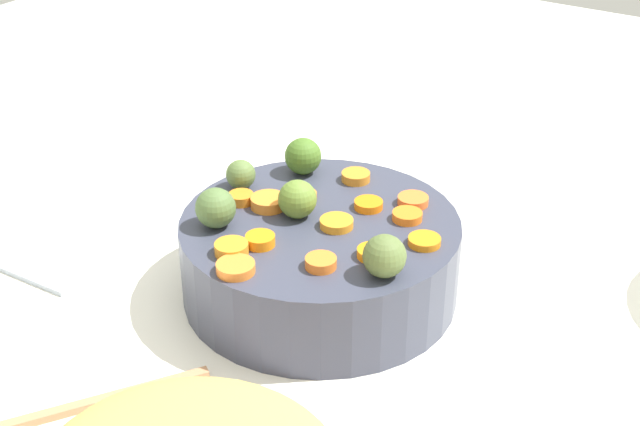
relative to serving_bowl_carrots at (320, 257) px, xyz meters
name	(u,v)px	position (x,y,z in m)	size (l,w,h in m)	color
tabletop	(343,317)	(0.04, -0.01, -0.05)	(2.40, 2.40, 0.02)	white
serving_bowl_carrots	(320,257)	(0.00, 0.00, 0.00)	(0.30, 0.30, 0.09)	#383C4F
carrot_slice_0	(407,216)	(0.07, 0.05, 0.05)	(0.03, 0.03, 0.01)	orange
carrot_slice_1	(413,200)	(0.06, 0.09, 0.05)	(0.03, 0.03, 0.01)	orange
carrot_slice_2	(231,249)	(-0.04, -0.10, 0.05)	(0.03, 0.03, 0.01)	orange
carrot_slice_3	(321,263)	(0.05, -0.07, 0.05)	(0.03, 0.03, 0.01)	orange
carrot_slice_4	(236,268)	(-0.01, -0.12, 0.05)	(0.04, 0.04, 0.01)	orange
carrot_slice_5	(268,202)	(-0.06, 0.00, 0.05)	(0.04, 0.04, 0.01)	orange
carrot_slice_6	(368,205)	(0.03, 0.05, 0.05)	(0.03, 0.03, 0.01)	orange
carrot_slice_7	(305,196)	(-0.04, 0.03, 0.05)	(0.03, 0.03, 0.01)	orange
carrot_slice_8	(337,223)	(0.02, 0.00, 0.05)	(0.03, 0.03, 0.01)	orange
carrot_slice_9	(242,197)	(-0.09, -0.01, 0.05)	(0.03, 0.03, 0.01)	orange
carrot_slice_10	(356,177)	(-0.02, 0.10, 0.05)	(0.03, 0.03, 0.01)	orange
carrot_slice_11	(260,240)	(-0.02, -0.07, 0.05)	(0.03, 0.03, 0.01)	orange
carrot_slice_12	(373,253)	(0.08, -0.03, 0.05)	(0.03, 0.03, 0.01)	orange
carrot_slice_13	(424,241)	(0.11, 0.02, 0.05)	(0.03, 0.03, 0.01)	orange
brussels_sprout_0	(303,156)	(-0.08, 0.08, 0.07)	(0.04, 0.04, 0.04)	#456C24
brussels_sprout_1	(297,199)	(-0.03, 0.00, 0.07)	(0.04, 0.04, 0.04)	olive
brussels_sprout_2	(241,174)	(-0.11, 0.01, 0.06)	(0.03, 0.03, 0.03)	#577039
brussels_sprout_3	(385,256)	(0.11, -0.05, 0.07)	(0.04, 0.04, 0.04)	#566B36
brussels_sprout_4	(216,208)	(-0.08, -0.07, 0.07)	(0.04, 0.04, 0.04)	#506E39
dish_towel	(46,253)	(-0.31, -0.11, -0.04)	(0.16, 0.11, 0.01)	#A8B3C4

